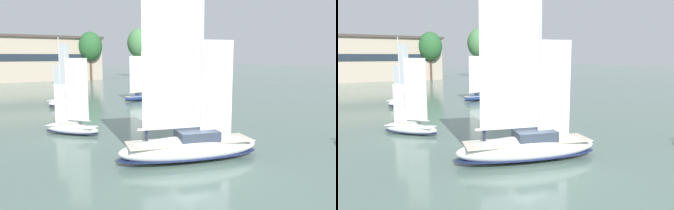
% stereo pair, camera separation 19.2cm
% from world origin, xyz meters
% --- Properties ---
extents(ground_plane, '(400.00, 400.00, 0.00)m').
position_xyz_m(ground_plane, '(0.00, 0.00, 0.00)').
color(ground_plane, slate).
extents(waterfront_building, '(47.00, 15.57, 13.25)m').
position_xyz_m(waterfront_building, '(0.47, 88.04, 6.66)').
color(waterfront_building, tan).
rests_on(waterfront_building, ground).
extents(tree_shore_left, '(8.11, 8.11, 16.70)m').
position_xyz_m(tree_shore_left, '(38.02, 84.13, 11.69)').
color(tree_shore_left, brown).
rests_on(tree_shore_left, ground).
extents(tree_shore_right, '(7.13, 7.13, 14.68)m').
position_xyz_m(tree_shore_right, '(19.63, 80.62, 10.27)').
color(tree_shore_right, '#4C3828').
rests_on(tree_shore_right, ground).
extents(sailboat_main, '(10.73, 5.46, 14.20)m').
position_xyz_m(sailboat_main, '(0.02, -0.00, 1.12)').
color(sailboat_main, white).
rests_on(sailboat_main, ground).
extents(sailboat_moored_near_marina, '(4.92, 5.37, 7.86)m').
position_xyz_m(sailboat_moored_near_marina, '(-5.01, 12.32, 0.69)').
color(sailboat_moored_near_marina, silver).
rests_on(sailboat_moored_near_marina, ground).
extents(sailboat_moored_mid_channel, '(6.41, 6.85, 10.09)m').
position_xyz_m(sailboat_moored_mid_channel, '(-1.01, 31.92, 0.84)').
color(sailboat_moored_mid_channel, silver).
rests_on(sailboat_moored_mid_channel, ground).
extents(sailboat_moored_far_slip, '(6.05, 2.68, 8.06)m').
position_xyz_m(sailboat_moored_far_slip, '(11.11, 30.20, 0.70)').
color(sailboat_moored_far_slip, navy).
rests_on(sailboat_moored_far_slip, ground).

